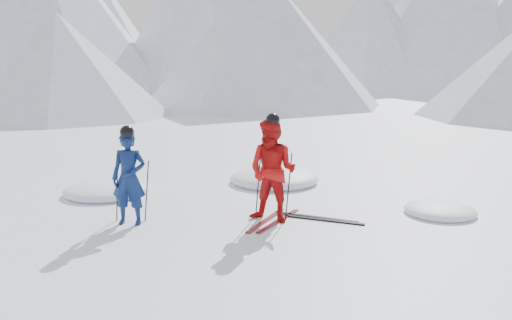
# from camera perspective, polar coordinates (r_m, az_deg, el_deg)

# --- Properties ---
(ground) EXTENTS (160.00, 160.00, 0.00)m
(ground) POSITION_cam_1_polar(r_m,az_deg,el_deg) (10.38, 6.95, -6.64)
(ground) COLOR white
(ground) RESTS_ON ground
(mountain_range) EXTENTS (106.15, 62.94, 15.53)m
(mountain_range) POSITION_cam_1_polar(r_m,az_deg,el_deg) (45.75, 14.51, 14.86)
(mountain_range) COLOR #B2BCD1
(mountain_range) RESTS_ON ground
(skier_blue) EXTENTS (0.65, 0.43, 1.76)m
(skier_blue) POSITION_cam_1_polar(r_m,az_deg,el_deg) (10.33, -13.23, -1.89)
(skier_blue) COLOR #0D1E4E
(skier_blue) RESTS_ON ground
(skier_red) EXTENTS (1.15, 1.02, 1.97)m
(skier_red) POSITION_cam_1_polar(r_m,az_deg,el_deg) (10.20, 1.75, -1.16)
(skier_red) COLOR #B30E0E
(skier_red) RESTS_ON ground
(pole_blue_left) EXTENTS (0.12, 0.08, 1.17)m
(pole_blue_left) POSITION_cam_1_polar(r_m,az_deg,el_deg) (10.64, -14.41, -3.21)
(pole_blue_left) COLOR black
(pole_blue_left) RESTS_ON ground
(pole_blue_right) EXTENTS (0.12, 0.07, 1.17)m
(pole_blue_right) POSITION_cam_1_polar(r_m,az_deg,el_deg) (10.54, -11.42, -3.20)
(pole_blue_right) COLOR black
(pole_blue_right) RESTS_ON ground
(pole_red_left) EXTENTS (0.13, 0.10, 1.31)m
(pole_red_left) POSITION_cam_1_polar(r_m,az_deg,el_deg) (10.54, 0.23, -2.60)
(pole_red_left) COLOR black
(pole_red_left) RESTS_ON ground
(pole_red_right) EXTENTS (0.13, 0.09, 1.31)m
(pole_red_right) POSITION_cam_1_polar(r_m,az_deg,el_deg) (10.40, 3.46, -2.81)
(pole_red_right) COLOR black
(pole_red_right) RESTS_ON ground
(ski_worn_left) EXTENTS (0.59, 1.65, 0.03)m
(ski_worn_left) POSITION_cam_1_polar(r_m,az_deg,el_deg) (10.45, 1.06, -6.36)
(ski_worn_left) COLOR black
(ski_worn_left) RESTS_ON ground
(ski_worn_right) EXTENTS (0.70, 1.62, 0.03)m
(ski_worn_right) POSITION_cam_1_polar(r_m,az_deg,el_deg) (10.43, 2.38, -6.40)
(ski_worn_right) COLOR black
(ski_worn_right) RESTS_ON ground
(ski_loose_a) EXTENTS (1.65, 0.60, 0.03)m
(ski_loose_a) POSITION_cam_1_polar(r_m,az_deg,el_deg) (10.71, 6.29, -6.01)
(ski_loose_a) COLOR black
(ski_loose_a) RESTS_ON ground
(ski_loose_b) EXTENTS (1.66, 0.54, 0.03)m
(ski_loose_b) POSITION_cam_1_polar(r_m,az_deg,el_deg) (10.57, 6.83, -6.25)
(ski_loose_b) COLOR black
(ski_loose_b) RESTS_ON ground
(snow_lumps) EXTENTS (10.42, 5.85, 0.49)m
(snow_lumps) POSITION_cam_1_polar(r_m,az_deg,el_deg) (12.61, -0.01, -3.46)
(snow_lumps) COLOR white
(snow_lumps) RESTS_ON ground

